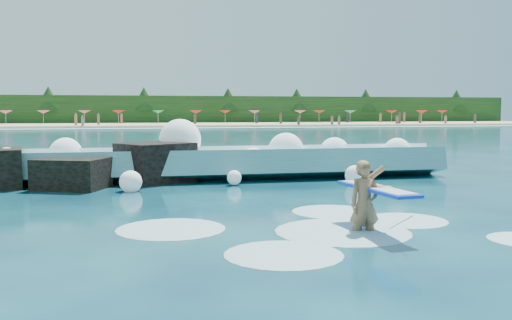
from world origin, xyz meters
name	(u,v)px	position (x,y,z in m)	size (l,w,h in m)	color
ground	(211,222)	(0.00, 0.00, 0.00)	(200.00, 200.00, 0.00)	#071F39
beach	(138,125)	(0.00, 78.00, 0.20)	(140.00, 20.00, 0.40)	tan
wet_band	(139,128)	(0.00, 67.00, 0.04)	(140.00, 5.00, 0.08)	silver
treeline	(136,110)	(0.00, 88.00, 2.50)	(140.00, 4.00, 5.00)	black
breaking_wave	(216,165)	(1.37, 8.06, 0.51)	(17.08, 2.70, 1.47)	teal
rock_cluster	(62,171)	(-3.89, 7.19, 0.51)	(8.68, 3.73, 1.61)	black
surfer_with_board	(367,201)	(2.94, -1.83, 0.66)	(1.01, 2.95, 1.80)	#885F3F
wave_spray	(215,152)	(1.34, 8.09, 0.98)	(14.92, 4.52, 2.23)	white
surf_foam	(316,230)	(2.03, -1.29, 0.00)	(8.55, 5.84, 0.14)	silver
beach_umbrellas	(137,112)	(0.06, 80.30, 2.25)	(111.64, 6.73, 0.50)	red
beachgoers	(123,120)	(-2.13, 75.14, 1.07)	(97.63, 13.94, 1.94)	#3F332D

